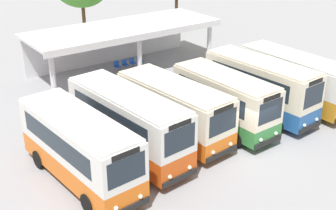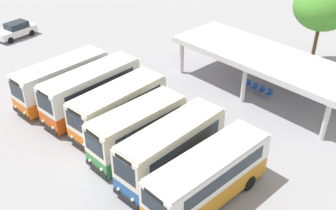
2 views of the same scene
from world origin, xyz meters
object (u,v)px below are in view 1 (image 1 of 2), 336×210
(city_bus_fifth_blue, at_px, (260,86))
(waiting_chair_middle_seat, at_px, (132,62))
(city_bus_nearest_orange, at_px, (79,146))
(city_bus_far_end_green, at_px, (294,78))
(city_bus_second_in_row, at_px, (128,122))
(waiting_chair_second_from_end, at_px, (125,64))
(waiting_chair_end_by_column, at_px, (117,65))
(city_bus_fourth_amber, at_px, (224,99))
(waiting_chair_fourth_seat, at_px, (140,60))
(city_bus_middle_cream, at_px, (174,108))

(city_bus_fifth_blue, height_order, waiting_chair_middle_seat, city_bus_fifth_blue)
(city_bus_fifth_blue, bearing_deg, city_bus_nearest_orange, -178.92)
(city_bus_far_end_green, bearing_deg, city_bus_nearest_orange, -179.59)
(city_bus_second_in_row, height_order, waiting_chair_second_from_end, city_bus_second_in_row)
(city_bus_nearest_orange, distance_m, waiting_chair_end_by_column, 14.87)
(city_bus_fourth_amber, xyz_separation_m, city_bus_fifth_blue, (2.99, 0.11, 0.10))
(city_bus_second_in_row, relative_size, waiting_chair_middle_seat, 9.26)
(waiting_chair_second_from_end, bearing_deg, city_bus_nearest_orange, -128.62)
(city_bus_fourth_amber, height_order, waiting_chair_second_from_end, city_bus_fourth_amber)
(city_bus_second_in_row, relative_size, waiting_chair_fourth_seat, 9.26)
(city_bus_fourth_amber, height_order, waiting_chair_end_by_column, city_bus_fourth_amber)
(city_bus_second_in_row, xyz_separation_m, city_bus_far_end_green, (11.97, -0.57, -0.12))
(city_bus_fourth_amber, relative_size, waiting_chair_fourth_seat, 7.91)
(waiting_chair_second_from_end, bearing_deg, waiting_chair_fourth_seat, 1.30)
(city_bus_middle_cream, xyz_separation_m, city_bus_fifth_blue, (5.98, -0.65, 0.13))
(city_bus_second_in_row, relative_size, waiting_chair_second_from_end, 9.26)
(waiting_chair_fourth_seat, bearing_deg, city_bus_nearest_orange, -132.39)
(city_bus_fifth_blue, bearing_deg, waiting_chair_second_from_end, 102.01)
(city_bus_fourth_amber, bearing_deg, waiting_chair_end_by_column, 90.86)
(waiting_chair_fourth_seat, bearing_deg, city_bus_far_end_green, -70.90)
(city_bus_second_in_row, xyz_separation_m, city_bus_fourth_amber, (5.98, -0.56, -0.10))
(city_bus_fifth_blue, distance_m, city_bus_far_end_green, 3.00)
(waiting_chair_end_by_column, distance_m, waiting_chair_fourth_seat, 2.07)
(city_bus_nearest_orange, xyz_separation_m, city_bus_far_end_green, (14.96, 0.11, -0.04))
(city_bus_fourth_amber, xyz_separation_m, waiting_chair_second_from_end, (0.51, 11.76, -1.27))
(waiting_chair_middle_seat, distance_m, waiting_chair_fourth_seat, 0.69)
(city_bus_middle_cream, height_order, waiting_chair_end_by_column, city_bus_middle_cream)
(city_bus_nearest_orange, distance_m, city_bus_fifth_blue, 11.97)
(city_bus_middle_cream, xyz_separation_m, waiting_chair_fourth_seat, (4.89, 11.03, -1.23))
(waiting_chair_middle_seat, bearing_deg, city_bus_nearest_orange, -130.48)
(city_bus_middle_cream, relative_size, waiting_chair_end_by_column, 8.61)
(city_bus_nearest_orange, xyz_separation_m, waiting_chair_fourth_seat, (10.87, 11.91, -1.29))
(waiting_chair_second_from_end, bearing_deg, waiting_chair_end_by_column, 176.31)
(waiting_chair_end_by_column, bearing_deg, city_bus_far_end_green, -62.46)
(city_bus_second_in_row, distance_m, city_bus_fifth_blue, 8.99)
(waiting_chair_second_from_end, relative_size, waiting_chair_middle_seat, 1.00)
(city_bus_nearest_orange, bearing_deg, city_bus_fourth_amber, 0.74)
(city_bus_fifth_blue, relative_size, waiting_chair_end_by_column, 8.73)
(waiting_chair_end_by_column, bearing_deg, city_bus_fifth_blue, -74.84)
(city_bus_middle_cream, height_order, waiting_chair_fourth_seat, city_bus_middle_cream)
(city_bus_nearest_orange, relative_size, waiting_chair_middle_seat, 8.96)
(city_bus_middle_cream, bearing_deg, city_bus_far_end_green, -4.90)
(city_bus_fifth_blue, xyz_separation_m, waiting_chair_middle_seat, (-1.79, 11.70, -1.37))
(city_bus_second_in_row, height_order, waiting_chair_fourth_seat, city_bus_second_in_row)
(waiting_chair_middle_seat, relative_size, waiting_chair_fourth_seat, 1.00)
(city_bus_middle_cream, distance_m, waiting_chair_end_by_column, 11.47)
(city_bus_middle_cream, distance_m, waiting_chair_second_from_end, 11.61)
(city_bus_nearest_orange, height_order, waiting_chair_fourth_seat, city_bus_nearest_orange)
(city_bus_second_in_row, distance_m, waiting_chair_second_from_end, 13.02)
(waiting_chair_middle_seat, bearing_deg, waiting_chair_end_by_column, -179.72)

